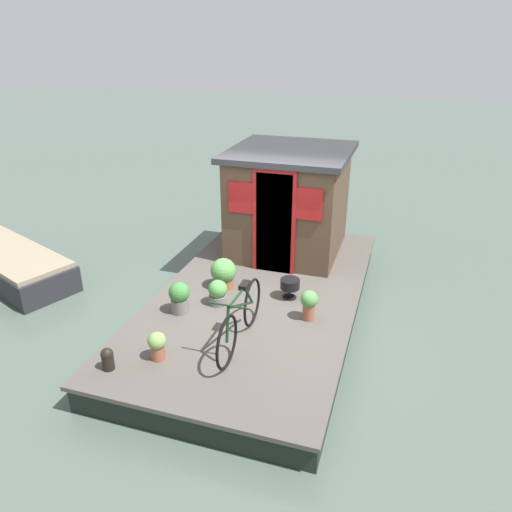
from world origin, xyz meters
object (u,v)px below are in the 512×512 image
(mooring_bollard, at_px, (108,358))
(houseboat_cabin, at_px, (289,201))
(potted_plant_ivy, at_px, (218,292))
(potted_plant_sage, at_px, (309,303))
(potted_plant_geranium, at_px, (223,273))
(charcoal_grill, at_px, (290,285))
(dinghy_boat, at_px, (8,262))
(bicycle, at_px, (240,318))
(potted_plant_basil, at_px, (157,345))
(potted_plant_fern, at_px, (179,297))

(mooring_bollard, bearing_deg, houseboat_cabin, -15.67)
(potted_plant_ivy, height_order, potted_plant_sage, potted_plant_sage)
(potted_plant_ivy, bearing_deg, houseboat_cabin, -11.95)
(potted_plant_geranium, bearing_deg, mooring_bollard, 166.54)
(potted_plant_ivy, height_order, charcoal_grill, potted_plant_ivy)
(potted_plant_ivy, distance_m, dinghy_boat, 4.37)
(charcoal_grill, bearing_deg, potted_plant_geranium, 89.08)
(houseboat_cabin, bearing_deg, dinghy_boat, 111.08)
(bicycle, relative_size, dinghy_boat, 0.50)
(potted_plant_ivy, relative_size, potted_plant_basil, 1.03)
(potted_plant_basil, bearing_deg, potted_plant_geranium, -2.66)
(bicycle, height_order, potted_plant_geranium, bicycle)
(potted_plant_ivy, distance_m, potted_plant_geranium, 0.53)
(potted_plant_geranium, relative_size, potted_plant_fern, 1.04)
(potted_plant_basil, xyz_separation_m, charcoal_grill, (1.98, -1.18, 0.02))
(potted_plant_basil, height_order, potted_plant_fern, potted_plant_fern)
(dinghy_boat, bearing_deg, potted_plant_basil, -114.75)
(potted_plant_fern, xyz_separation_m, dinghy_boat, (0.81, 3.90, -0.39))
(houseboat_cabin, height_order, dinghy_boat, houseboat_cabin)
(mooring_bollard, distance_m, dinghy_boat, 4.32)
(houseboat_cabin, relative_size, bicycle, 1.30)
(potted_plant_ivy, bearing_deg, dinghy_boat, 84.42)
(potted_plant_ivy, relative_size, potted_plant_geranium, 0.78)
(potted_plant_fern, bearing_deg, houseboat_cabin, -18.97)
(potted_plant_ivy, xyz_separation_m, charcoal_grill, (0.50, -0.97, 0.04))
(potted_plant_ivy, relative_size, mooring_bollard, 1.32)
(houseboat_cabin, height_order, bicycle, houseboat_cabin)
(potted_plant_basil, bearing_deg, houseboat_cabin, -10.32)
(houseboat_cabin, xyz_separation_m, potted_plant_basil, (-3.76, 0.69, -0.74))
(houseboat_cabin, relative_size, charcoal_grill, 6.82)
(potted_plant_ivy, height_order, mooring_bollard, potted_plant_ivy)
(potted_plant_geranium, xyz_separation_m, mooring_bollard, (-2.36, 0.56, -0.10))
(potted_plant_sage, xyz_separation_m, potted_plant_geranium, (0.52, 1.48, -0.00))
(houseboat_cabin, xyz_separation_m, mooring_bollard, (-4.13, 1.16, -0.79))
(potted_plant_basil, relative_size, potted_plant_sage, 0.84)
(dinghy_boat, bearing_deg, potted_plant_sage, -94.33)
(potted_plant_geranium, xyz_separation_m, charcoal_grill, (-0.02, -1.08, -0.03))
(dinghy_boat, bearing_deg, mooring_bollard, -121.78)
(potted_plant_sage, bearing_deg, charcoal_grill, 38.40)
(charcoal_grill, bearing_deg, dinghy_boat, 90.78)
(potted_plant_geranium, distance_m, potted_plant_fern, 0.96)
(potted_plant_basil, distance_m, potted_plant_fern, 1.12)
(bicycle, distance_m, potted_plant_basil, 1.08)
(houseboat_cabin, height_order, potted_plant_basil, houseboat_cabin)
(bicycle, relative_size, potted_plant_ivy, 4.32)
(potted_plant_geranium, height_order, potted_plant_fern, potted_plant_geranium)
(charcoal_grill, relative_size, dinghy_boat, 0.10)
(houseboat_cabin, xyz_separation_m, potted_plant_ivy, (-2.28, 0.48, -0.76))
(houseboat_cabin, distance_m, mooring_bollard, 4.36)
(bicycle, height_order, dinghy_boat, bicycle)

